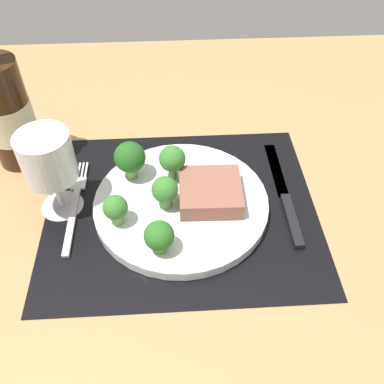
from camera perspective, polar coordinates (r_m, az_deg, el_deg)
ground_plane at (r=66.45cm, az=-1.43°, el=-3.06°), size 140.00×110.00×3.00cm
placemat at (r=65.22cm, az=-1.45°, el=-2.11°), size 41.06×34.88×0.30cm
plate at (r=64.51cm, az=-1.47°, el=-1.55°), size 26.37×26.37×1.60cm
steak at (r=63.15cm, az=2.47°, el=0.01°), size 9.34×9.14×2.83cm
broccoli_center at (r=59.87cm, az=-10.24°, el=-2.20°), size 3.55×3.55×4.85cm
broccoli_near_fork at (r=55.94cm, az=-4.44°, el=-5.95°), size 4.07×4.07×5.01cm
broccoli_near_steak at (r=65.69cm, az=-8.34°, el=4.55°), size 4.86×4.86×6.39cm
broccoli_back_left at (r=64.85cm, az=-2.67°, el=4.41°), size 4.10×4.10×5.98cm
broccoli_front_edge at (r=60.96cm, az=-3.65°, el=0.16°), size 3.89×3.89×5.35cm
fork at (r=67.66cm, az=-15.46°, el=-1.52°), size 2.40×19.20×0.50cm
knife at (r=67.45cm, az=12.45°, el=-0.87°), size 1.80×23.00×0.80cm
wine_bottle at (r=73.79cm, az=-23.66°, el=9.86°), size 7.81×7.81×26.95cm
wine_glass at (r=62.28cm, az=-18.76°, el=3.92°), size 7.53×7.53×13.70cm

